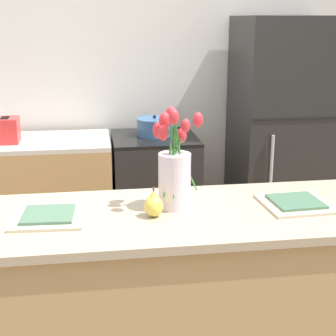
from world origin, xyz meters
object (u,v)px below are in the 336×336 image
(pear_figurine, at_px, (154,205))
(plate_setting_right, at_px, (296,203))
(flower_vase, at_px, (174,171))
(plate_setting_left, at_px, (49,216))
(stove_range, at_px, (155,197))
(cooking_pot, at_px, (155,127))
(refrigerator, at_px, (281,138))

(pear_figurine, relative_size, plate_setting_right, 0.43)
(flower_vase, bearing_deg, pear_figurine, -136.69)
(pear_figurine, bearing_deg, plate_setting_right, 3.76)
(pear_figurine, bearing_deg, flower_vase, 43.31)
(pear_figurine, xyz_separation_m, plate_setting_left, (-0.42, 0.04, -0.04))
(stove_range, xyz_separation_m, pear_figurine, (-0.20, -1.63, 0.55))
(plate_setting_left, xyz_separation_m, cooking_pot, (0.63, 1.62, 0.02))
(flower_vase, relative_size, plate_setting_left, 1.46)
(plate_setting_right, bearing_deg, stove_range, 104.88)
(stove_range, relative_size, cooking_pot, 3.52)
(plate_setting_right, relative_size, cooking_pot, 1.14)
(stove_range, distance_m, plate_setting_right, 1.72)
(stove_range, xyz_separation_m, cooking_pot, (0.01, 0.03, 0.52))
(stove_range, bearing_deg, plate_setting_right, -75.12)
(flower_vase, distance_m, cooking_pot, 1.58)
(pear_figurine, bearing_deg, cooking_pot, 82.93)
(pear_figurine, distance_m, plate_setting_right, 0.63)
(refrigerator, xyz_separation_m, plate_setting_left, (-1.57, -1.59, 0.09))
(pear_figurine, xyz_separation_m, cooking_pot, (0.21, 1.66, -0.02))
(plate_setting_left, relative_size, plate_setting_right, 1.00)
(refrigerator, distance_m, flower_vase, 1.88)
(cooking_pot, bearing_deg, flower_vase, -93.90)
(stove_range, relative_size, flower_vase, 2.11)
(pear_figurine, relative_size, cooking_pot, 0.49)
(plate_setting_left, height_order, plate_setting_right, same)
(refrigerator, bearing_deg, stove_range, -179.96)
(flower_vase, distance_m, pear_figurine, 0.18)
(cooking_pot, bearing_deg, plate_setting_right, -75.59)
(stove_range, relative_size, pear_figurine, 7.24)
(refrigerator, relative_size, flower_vase, 4.02)
(flower_vase, bearing_deg, cooking_pot, 86.10)
(stove_range, relative_size, refrigerator, 0.52)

